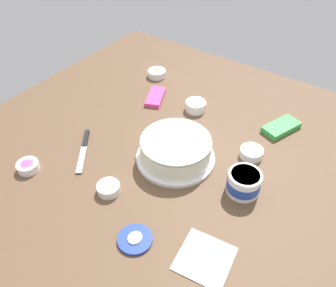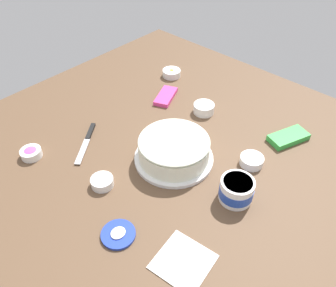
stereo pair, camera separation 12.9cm
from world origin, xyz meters
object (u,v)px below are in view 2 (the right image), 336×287
at_px(frosting_tub, 236,190).
at_px(frosting_tub_lid, 118,234).
at_px(candy_box_upper, 166,96).
at_px(spreading_knife, 87,139).
at_px(sprinkle_bowl_green, 204,108).
at_px(candy_box_lower, 288,137).
at_px(sprinkle_bowl_rainbow, 31,153).
at_px(sprinkle_bowl_orange, 172,73).
at_px(frosted_cake, 174,149).
at_px(sprinkle_bowl_yellow, 252,160).
at_px(paper_napkin, 183,261).
at_px(sprinkle_bowl_blue, 102,182).

height_order(frosting_tub, frosting_tub_lid, frosting_tub).
bearing_deg(candy_box_upper, spreading_knife, -27.01).
relative_size(sprinkle_bowl_green, candy_box_lower, 0.57).
xyz_separation_m(sprinkle_bowl_green, sprinkle_bowl_rainbow, (0.66, -0.30, -0.00)).
bearing_deg(candy_box_upper, sprinkle_bowl_rainbow, -33.20).
distance_m(frosting_tub, sprinkle_bowl_orange, 0.81).
bearing_deg(frosted_cake, frosting_tub_lid, 14.91).
height_order(sprinkle_bowl_rainbow, sprinkle_bowl_orange, same).
height_order(frosting_tub_lid, sprinkle_bowl_rainbow, sprinkle_bowl_rainbow).
relative_size(frosting_tub, spreading_knife, 0.57).
relative_size(sprinkle_bowl_yellow, paper_napkin, 0.57).
bearing_deg(frosted_cake, frosting_tub, 90.27).
bearing_deg(paper_napkin, sprinkle_bowl_orange, -135.95).
bearing_deg(sprinkle_bowl_blue, candy_box_lower, 151.27).
height_order(spreading_knife, sprinkle_bowl_orange, sprinkle_bowl_orange).
bearing_deg(sprinkle_bowl_yellow, sprinkle_bowl_green, -112.00).
xyz_separation_m(sprinkle_bowl_rainbow, sprinkle_bowl_blue, (-0.09, 0.31, -0.00)).
xyz_separation_m(sprinkle_bowl_green, sprinkle_bowl_orange, (-0.13, -0.31, -0.00)).
xyz_separation_m(frosted_cake, sprinkle_bowl_green, (-0.31, -0.10, -0.03)).
distance_m(sprinkle_bowl_rainbow, sprinkle_bowl_orange, 0.79).
bearing_deg(candy_box_upper, sprinkle_bowl_orange, -168.91).
xyz_separation_m(frosted_cake, frosting_tub_lid, (0.36, 0.10, -0.04)).
bearing_deg(sprinkle_bowl_yellow, paper_napkin, 8.71).
xyz_separation_m(sprinkle_bowl_rainbow, candy_box_lower, (-0.74, 0.67, -0.01)).
relative_size(sprinkle_bowl_rainbow, paper_napkin, 0.52).
bearing_deg(candy_box_lower, paper_napkin, 24.13).
bearing_deg(sprinkle_bowl_orange, candy_box_upper, 34.43).
bearing_deg(candy_box_upper, frosting_tub_lid, 8.42).
relative_size(frosted_cake, candy_box_upper, 1.97).
bearing_deg(spreading_knife, frosted_cake, 115.21).
bearing_deg(candy_box_lower, sprinkle_bowl_blue, -7.67).
bearing_deg(frosting_tub_lid, sprinkle_bowl_green, -163.61).
distance_m(frosting_tub, paper_napkin, 0.30).
xyz_separation_m(frosting_tub_lid, candy_box_upper, (-0.63, -0.39, 0.00)).
bearing_deg(frosting_tub_lid, paper_napkin, 108.32).
height_order(spreading_knife, paper_napkin, spreading_knife).
bearing_deg(spreading_knife, paper_napkin, 77.49).
bearing_deg(frosted_cake, sprinkle_bowl_blue, -20.36).
xyz_separation_m(frosting_tub, sprinkle_bowl_green, (-0.31, -0.37, -0.02)).
bearing_deg(frosting_tub, sprinkle_bowl_yellow, -164.67).
relative_size(frosting_tub, candy_box_lower, 0.71).
bearing_deg(paper_napkin, sprinkle_bowl_yellow, -171.29).
bearing_deg(sprinkle_bowl_green, sprinkle_bowl_blue, 0.36).
distance_m(frosting_tub, candy_box_lower, 0.39).
distance_m(sprinkle_bowl_rainbow, candy_box_lower, 1.00).
bearing_deg(sprinkle_bowl_blue, paper_napkin, 85.70).
relative_size(sprinkle_bowl_green, sprinkle_bowl_orange, 1.00).
distance_m(frosting_tub_lid, spreading_knife, 0.47).
bearing_deg(sprinkle_bowl_yellow, frosting_tub_lid, -13.73).
height_order(frosting_tub_lid, candy_box_lower, candy_box_lower).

